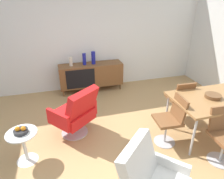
# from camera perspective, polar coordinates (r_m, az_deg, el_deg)

# --- Properties ---
(ground_plane) EXTENTS (8.32, 8.32, 0.00)m
(ground_plane) POSITION_cam_1_polar(r_m,az_deg,el_deg) (3.44, -0.30, -16.61)
(ground_plane) COLOR tan
(wall_back) EXTENTS (6.80, 0.12, 2.80)m
(wall_back) POSITION_cam_1_polar(r_m,az_deg,el_deg) (5.18, -8.44, 15.26)
(wall_back) COLOR silver
(wall_back) RESTS_ON ground_plane
(sideboard) EXTENTS (1.60, 0.45, 0.72)m
(sideboard) POSITION_cam_1_polar(r_m,az_deg,el_deg) (5.17, -6.02, 4.28)
(sideboard) COLOR brown
(sideboard) RESTS_ON ground_plane
(vase_cobalt) EXTENTS (0.10, 0.10, 0.32)m
(vase_cobalt) POSITION_cam_1_polar(r_m,az_deg,el_deg) (5.04, -5.36, 9.03)
(vase_cobalt) COLOR navy
(vase_cobalt) RESTS_ON sideboard
(vase_sculptural_dark) EXTENTS (0.09, 0.09, 0.29)m
(vase_sculptural_dark) POSITION_cam_1_polar(r_m,az_deg,el_deg) (5.01, -7.94, 8.61)
(vase_sculptural_dark) COLOR navy
(vase_sculptural_dark) RESTS_ON sideboard
(vase_ceramic_small) EXTENTS (0.08, 0.08, 0.22)m
(vase_ceramic_small) POSITION_cam_1_polar(r_m,az_deg,el_deg) (4.99, -11.72, 7.85)
(vase_ceramic_small) COLOR beige
(vase_ceramic_small) RESTS_ON sideboard
(dining_table) EXTENTS (1.60, 0.90, 0.74)m
(dining_table) POSITION_cam_1_polar(r_m,az_deg,el_deg) (3.85, 28.23, -2.47)
(dining_table) COLOR olive
(dining_table) RESTS_ON ground_plane
(wooden_bowl_on_table) EXTENTS (0.26, 0.26, 0.06)m
(wooden_bowl_on_table) POSITION_cam_1_polar(r_m,az_deg,el_deg) (3.75, 26.90, -1.67)
(wooden_bowl_on_table) COLOR brown
(wooden_bowl_on_table) RESTS_ON dining_table
(dining_chair_near_window) EXTENTS (0.45, 0.43, 0.86)m
(dining_chair_near_window) POSITION_cam_1_polar(r_m,az_deg,el_deg) (3.44, 16.50, -8.03)
(dining_chair_near_window) COLOR brown
(dining_chair_near_window) RESTS_ON ground_plane
(dining_chair_front_left) EXTENTS (0.43, 0.45, 0.86)m
(dining_chair_front_left) POSITION_cam_1_polar(r_m,az_deg,el_deg) (3.41, 29.35, -10.93)
(dining_chair_front_left) COLOR brown
(dining_chair_front_left) RESTS_ON ground_plane
(dining_chair_back_left) EXTENTS (0.42, 0.44, 0.86)m
(dining_chair_back_left) POSITION_cam_1_polar(r_m,az_deg,el_deg) (4.11, 18.86, -2.52)
(dining_chair_back_left) COLOR brown
(dining_chair_back_left) RESTS_ON ground_plane
(lounge_chair_red) EXTENTS (0.91, 0.90, 0.95)m
(lounge_chair_red) POSITION_cam_1_polar(r_m,az_deg,el_deg) (3.53, -10.38, -6.38)
(lounge_chair_red) COLOR red
(lounge_chair_red) RESTS_ON ground_plane
(side_table_round) EXTENTS (0.44, 0.44, 0.52)m
(side_table_round) POSITION_cam_1_polar(r_m,az_deg,el_deg) (3.32, -23.91, -13.95)
(side_table_round) COLOR white
(side_table_round) RESTS_ON ground_plane
(fruit_bowl) EXTENTS (0.20, 0.20, 0.11)m
(fruit_bowl) POSITION_cam_1_polar(r_m,az_deg,el_deg) (3.18, -24.67, -10.66)
(fruit_bowl) COLOR #262628
(fruit_bowl) RESTS_ON side_table_round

